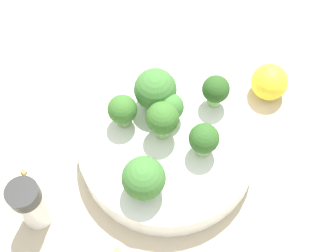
# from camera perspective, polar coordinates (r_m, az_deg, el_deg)

# --- Properties ---
(ground_plane) EXTENTS (3.00, 3.00, 0.00)m
(ground_plane) POSITION_cam_1_polar(r_m,az_deg,el_deg) (0.61, 0.00, -3.29)
(ground_plane) COLOR beige
(bowl) EXTENTS (0.22, 0.22, 0.04)m
(bowl) POSITION_cam_1_polar(r_m,az_deg,el_deg) (0.59, 0.00, -2.39)
(bowl) COLOR white
(bowl) RESTS_ON ground_plane
(broccoli_floret_0) EXTENTS (0.04, 0.04, 0.06)m
(broccoli_floret_0) POSITION_cam_1_polar(r_m,az_deg,el_deg) (0.54, -0.56, 0.91)
(broccoli_floret_0) COLOR #84AD66
(broccoli_floret_0) RESTS_ON bowl
(broccoli_floret_1) EXTENTS (0.04, 0.04, 0.05)m
(broccoli_floret_1) POSITION_cam_1_polar(r_m,az_deg,el_deg) (0.56, -5.57, 1.90)
(broccoli_floret_1) COLOR #7A9E5B
(broccoli_floret_1) RESTS_ON bowl
(broccoli_floret_2) EXTENTS (0.05, 0.05, 0.06)m
(broccoli_floret_2) POSITION_cam_1_polar(r_m,az_deg,el_deg) (0.51, -2.98, -6.41)
(broccoli_floret_2) COLOR #84AD66
(broccoli_floret_2) RESTS_ON bowl
(broccoli_floret_3) EXTENTS (0.04, 0.04, 0.05)m
(broccoli_floret_3) POSITION_cam_1_polar(r_m,az_deg,el_deg) (0.54, 4.39, -1.67)
(broccoli_floret_3) COLOR #8EB770
(broccoli_floret_3) RESTS_ON bowl
(broccoli_floret_4) EXTENTS (0.03, 0.03, 0.05)m
(broccoli_floret_4) POSITION_cam_1_polar(r_m,az_deg,el_deg) (0.57, 5.83, 4.35)
(broccoli_floret_4) COLOR #8EB770
(broccoli_floret_4) RESTS_ON bowl
(broccoli_floret_5) EXTENTS (0.05, 0.05, 0.06)m
(broccoli_floret_5) POSITION_cam_1_polar(r_m,az_deg,el_deg) (0.57, -1.55, 4.45)
(broccoli_floret_5) COLOR #7A9E5B
(broccoli_floret_5) RESTS_ON bowl
(broccoli_floret_6) EXTENTS (0.03, 0.03, 0.04)m
(broccoli_floret_6) POSITION_cam_1_polar(r_m,az_deg,el_deg) (0.56, 0.20, 2.26)
(broccoli_floret_6) COLOR #8EB770
(broccoli_floret_6) RESTS_ON bowl
(pepper_shaker) EXTENTS (0.04, 0.04, 0.08)m
(pepper_shaker) POSITION_cam_1_polar(r_m,az_deg,el_deg) (0.56, -16.40, -9.16)
(pepper_shaker) COLOR silver
(pepper_shaker) RESTS_ON ground_plane
(lemon_wedge) EXTENTS (0.05, 0.05, 0.05)m
(lemon_wedge) POSITION_cam_1_polar(r_m,az_deg,el_deg) (0.65, 12.27, 5.27)
(lemon_wedge) COLOR yellow
(lemon_wedge) RESTS_ON ground_plane
(almond_crumb_0) EXTENTS (0.01, 0.01, 0.01)m
(almond_crumb_0) POSITION_cam_1_polar(r_m,az_deg,el_deg) (0.62, -17.23, -5.34)
(almond_crumb_0) COLOR olive
(almond_crumb_0) RESTS_ON ground_plane
(almond_crumb_1) EXTENTS (0.01, 0.01, 0.01)m
(almond_crumb_1) POSITION_cam_1_polar(r_m,az_deg,el_deg) (0.56, -6.24, -14.80)
(almond_crumb_1) COLOR olive
(almond_crumb_1) RESTS_ON ground_plane
(almond_crumb_2) EXTENTS (0.01, 0.01, 0.01)m
(almond_crumb_2) POSITION_cam_1_polar(r_m,az_deg,el_deg) (0.56, -6.09, -14.94)
(almond_crumb_2) COLOR tan
(almond_crumb_2) RESTS_ON ground_plane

